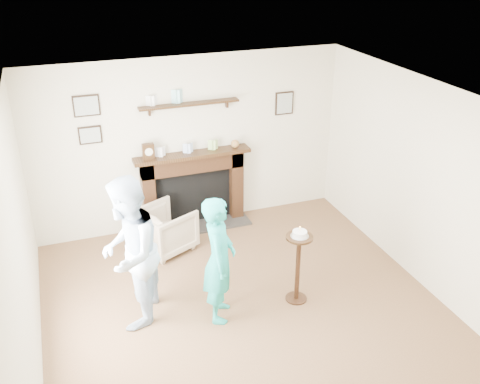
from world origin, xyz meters
name	(u,v)px	position (x,y,z in m)	size (l,w,h in m)	color
ground	(252,321)	(0.00, 0.00, 0.00)	(5.00, 5.00, 0.00)	brown
room_shell	(231,167)	(0.00, 0.69, 1.62)	(4.54, 5.02, 2.52)	beige
armchair	(167,249)	(-0.56, 1.84, 0.00)	(0.67, 0.69, 0.62)	#B9AD8A
man	(136,318)	(-1.22, 0.50, 0.00)	(0.85, 0.66, 1.74)	silver
woman	(220,314)	(-0.30, 0.24, 0.00)	(0.55, 0.36, 1.50)	#1EA4AB
pedestal_table	(298,255)	(0.64, 0.20, 0.62)	(0.31, 0.31, 1.00)	black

